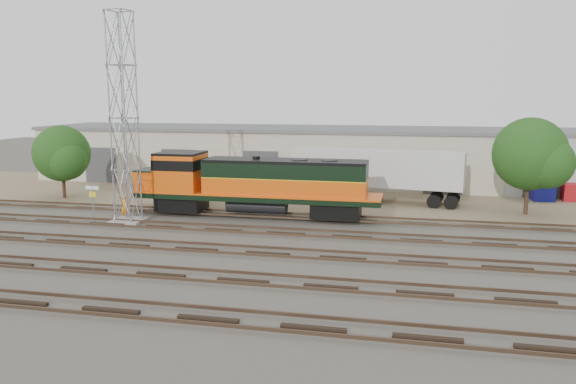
% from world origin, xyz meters
% --- Properties ---
extents(ground, '(140.00, 140.00, 0.00)m').
position_xyz_m(ground, '(0.00, 0.00, 0.00)').
color(ground, '#47423A').
rests_on(ground, ground).
extents(dirt_strip, '(80.00, 16.00, 0.02)m').
position_xyz_m(dirt_strip, '(0.00, 15.00, 0.01)').
color(dirt_strip, '#726047').
rests_on(dirt_strip, ground).
extents(tracks, '(80.00, 20.40, 0.28)m').
position_xyz_m(tracks, '(0.00, -3.00, 0.08)').
color(tracks, black).
rests_on(tracks, ground).
extents(warehouse, '(58.40, 10.40, 5.30)m').
position_xyz_m(warehouse, '(0.04, 22.98, 2.65)').
color(warehouse, beige).
rests_on(warehouse, ground).
extents(locomotive, '(17.24, 3.02, 4.14)m').
position_xyz_m(locomotive, '(-3.37, 6.00, 2.38)').
color(locomotive, black).
rests_on(locomotive, tracks).
extents(signal_tower, '(2.01, 2.01, 13.61)m').
position_xyz_m(signal_tower, '(-10.99, 2.64, 6.65)').
color(signal_tower, gray).
rests_on(signal_tower, ground).
extents(sign_post, '(0.99, 0.10, 2.42)m').
position_xyz_m(sign_post, '(-13.49, 2.50, 1.69)').
color(sign_post, gray).
rests_on(sign_post, ground).
extents(worker, '(0.61, 0.42, 1.63)m').
position_xyz_m(worker, '(-11.76, 3.54, 0.81)').
color(worker, orange).
rests_on(worker, ground).
extents(semi_trailer, '(13.64, 4.63, 4.12)m').
position_xyz_m(semi_trailer, '(4.96, 13.52, 2.59)').
color(semi_trailer, silver).
rests_on(semi_trailer, ground).
extents(dumpster_blue, '(1.72, 1.63, 1.50)m').
position_xyz_m(dumpster_blue, '(17.70, 16.82, 0.75)').
color(dumpster_blue, navy).
rests_on(dumpster_blue, ground).
extents(dumpster_red, '(1.53, 1.43, 1.40)m').
position_xyz_m(dumpster_red, '(19.99, 17.19, 0.70)').
color(dumpster_red, maroon).
rests_on(dumpster_red, ground).
extents(tree_west, '(4.79, 4.56, 5.97)m').
position_xyz_m(tree_west, '(-20.35, 9.62, 3.57)').
color(tree_west, '#382619').
rests_on(tree_west, ground).
extents(tree_mid, '(4.00, 3.81, 3.81)m').
position_xyz_m(tree_mid, '(-9.89, 9.21, 1.58)').
color(tree_mid, '#382619').
rests_on(tree_mid, ground).
extents(tree_east, '(5.34, 5.09, 6.87)m').
position_xyz_m(tree_east, '(15.61, 10.64, 4.19)').
color(tree_east, '#382619').
rests_on(tree_east, ground).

